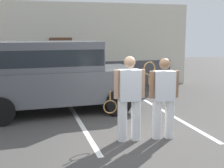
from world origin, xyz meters
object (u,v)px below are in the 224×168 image
tennis_player_woman (164,97)px  potted_plant_by_porch (137,79)px  parked_suv (53,73)px  tennis_player_man (129,98)px

tennis_player_woman → potted_plant_by_porch: bearing=-97.7°
tennis_player_woman → potted_plant_by_porch: tennis_player_woman is taller
parked_suv → tennis_player_woman: parked_suv is taller
parked_suv → tennis_player_man: (1.34, -2.88, -0.21)m
tennis_player_man → tennis_player_woman: 0.76m
tennis_player_woman → parked_suv: bearing=-48.0°
parked_suv → tennis_player_man: bearing=-67.8°
parked_suv → tennis_player_woman: size_ratio=2.66×
tennis_player_man → tennis_player_woman: (0.76, -0.07, -0.02)m
parked_suv → potted_plant_by_porch: size_ratio=5.30×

